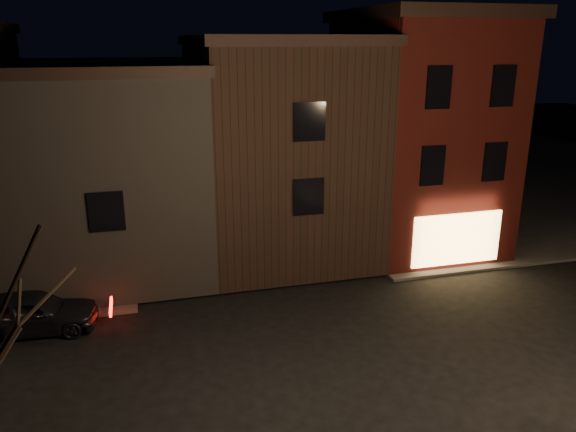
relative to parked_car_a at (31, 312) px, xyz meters
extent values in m
plane|color=black|center=(8.39, -4.50, -0.72)|extent=(120.00, 120.00, 0.00)
cube|color=#2D2B28|center=(28.39, 15.50, -0.66)|extent=(30.00, 30.00, 0.12)
cube|color=#420F0B|center=(16.39, 5.00, 4.40)|extent=(6.00, 8.00, 10.00)
cube|color=black|center=(16.39, 5.00, 9.65)|extent=(6.50, 8.50, 0.50)
cube|color=#E5B767|center=(16.39, 0.95, 0.70)|extent=(4.00, 0.12, 2.20)
cube|color=black|center=(9.89, 6.00, 3.90)|extent=(7.00, 10.00, 9.00)
cube|color=black|center=(9.89, 6.00, 8.60)|extent=(7.30, 10.30, 0.40)
cube|color=black|center=(2.64, 6.00, 3.40)|extent=(7.50, 10.00, 8.00)
cube|color=black|center=(2.64, 6.00, 7.60)|extent=(7.80, 10.30, 0.40)
imported|color=black|center=(0.00, 0.00, 0.00)|extent=(4.35, 2.02, 1.44)
camera|label=1|loc=(3.80, -18.40, 8.62)|focal=35.00mm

